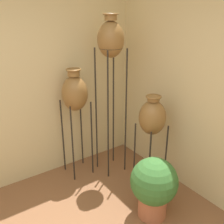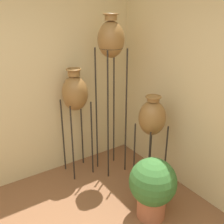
{
  "view_description": "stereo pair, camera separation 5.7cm",
  "coord_description": "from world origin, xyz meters",
  "px_view_note": "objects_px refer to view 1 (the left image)",
  "views": [
    {
      "loc": [
        -0.41,
        -1.11,
        2.2
      ],
      "look_at": [
        1.39,
        1.45,
        0.94
      ],
      "focal_mm": 42.0,
      "sensor_mm": 36.0,
      "label": 1
    },
    {
      "loc": [
        -0.36,
        -1.14,
        2.2
      ],
      "look_at": [
        1.39,
        1.45,
        0.94
      ],
      "focal_mm": 42.0,
      "sensor_mm": 36.0,
      "label": 2
    }
  ],
  "objects_px": {
    "vase_stand_tall": "(111,43)",
    "potted_plant": "(154,185)",
    "vase_stand_short": "(152,118)",
    "vase_stand_medium": "(75,94)"
  },
  "relations": [
    {
      "from": "vase_stand_tall",
      "to": "potted_plant",
      "type": "xyz_separation_m",
      "value": [
        -0.15,
        -1.03,
        -1.39
      ]
    },
    {
      "from": "vase_stand_short",
      "to": "potted_plant",
      "type": "relative_size",
      "value": 1.72
    },
    {
      "from": "vase_stand_medium",
      "to": "vase_stand_short",
      "type": "relative_size",
      "value": 1.22
    },
    {
      "from": "vase_stand_medium",
      "to": "potted_plant",
      "type": "distance_m",
      "value": 1.47
    },
    {
      "from": "potted_plant",
      "to": "vase_stand_short",
      "type": "bearing_deg",
      "value": 51.32
    },
    {
      "from": "vase_stand_tall",
      "to": "vase_stand_short",
      "type": "relative_size",
      "value": 1.74
    },
    {
      "from": "vase_stand_tall",
      "to": "vase_stand_medium",
      "type": "xyz_separation_m",
      "value": [
        -0.42,
        0.21,
        -0.63
      ]
    },
    {
      "from": "vase_stand_tall",
      "to": "vase_stand_short",
      "type": "xyz_separation_m",
      "value": [
        0.22,
        -0.56,
        -0.85
      ]
    },
    {
      "from": "vase_stand_tall",
      "to": "vase_stand_medium",
      "type": "relative_size",
      "value": 1.43
    },
    {
      "from": "vase_stand_tall",
      "to": "potted_plant",
      "type": "distance_m",
      "value": 1.73
    }
  ]
}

